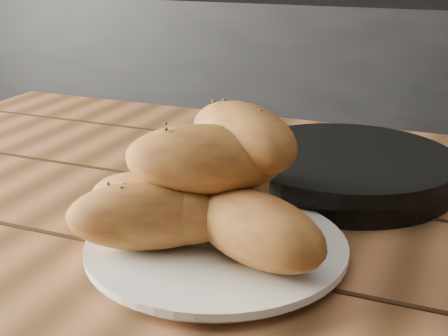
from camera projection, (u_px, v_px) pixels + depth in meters
counter at (411, 149)px, 1.93m from camera, size 2.80×0.60×0.90m
table at (252, 305)px, 0.74m from camera, size 1.37×0.93×0.75m
plate at (217, 248)px, 0.63m from camera, size 0.27×0.27×0.02m
bread_rolls at (206, 190)px, 0.62m from camera, size 0.28×0.24×0.14m
skillet at (346, 169)px, 0.82m from camera, size 0.42×0.29×0.05m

